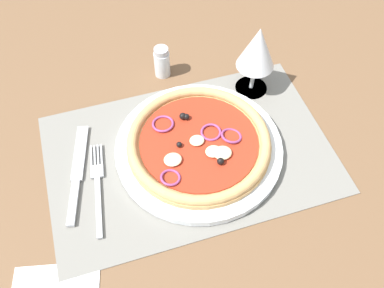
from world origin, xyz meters
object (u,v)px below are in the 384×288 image
(plate, at_px, (199,150))
(knife, at_px, (78,171))
(fork, at_px, (98,183))
(pizza, at_px, (199,144))
(wine_glass, at_px, (257,50))
(pepper_shaker, at_px, (162,62))

(plate, height_order, knife, plate)
(fork, height_order, knife, knife)
(pizza, bearing_deg, plate, 42.46)
(plate, height_order, wine_glass, wine_glass)
(plate, relative_size, pepper_shaker, 4.43)
(fork, bearing_deg, pizza, -78.88)
(fork, height_order, pepper_shaker, pepper_shaker)
(fork, bearing_deg, pepper_shaker, -30.09)
(knife, xyz_separation_m, pepper_shaker, (0.20, 0.19, 0.03))
(pizza, height_order, knife, pizza)
(pizza, distance_m, pepper_shaker, 0.21)
(fork, distance_m, pepper_shaker, 0.29)
(pizza, distance_m, knife, 0.22)
(pepper_shaker, bearing_deg, knife, -136.75)
(pizza, relative_size, pepper_shaker, 3.78)
(knife, height_order, wine_glass, wine_glass)
(plate, xyz_separation_m, wine_glass, (0.15, 0.12, 0.09))
(plate, xyz_separation_m, fork, (-0.18, -0.01, -0.00))
(plate, relative_size, wine_glass, 1.99)
(pizza, height_order, wine_glass, wine_glass)
(wine_glass, height_order, pepper_shaker, wine_glass)
(fork, xyz_separation_m, pepper_shaker, (0.17, 0.22, 0.03))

